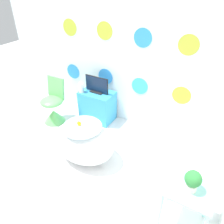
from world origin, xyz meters
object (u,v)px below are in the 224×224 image
Objects in this scene: potted_plant_left at (193,180)px; bathtub at (84,142)px; vase at (81,88)px; tv at (97,86)px; chair at (53,108)px.

bathtub is at bearing 169.84° from potted_plant_left.
vase is at bearing 127.00° from bathtub.
bathtub is 2.05× the size of tv.
bathtub is 1.56m from potted_plant_left.
chair is 3.38× the size of potted_plant_left.
tv reaches higher than potted_plant_left.
chair is at bearing -141.20° from vase.
vase is (0.41, 0.33, 0.37)m from chair.
potted_plant_left is (1.87, -1.21, -0.02)m from tv.
vase is at bearing 152.78° from potted_plant_left.
chair is at bearing 163.20° from potted_plant_left.
chair reaches higher than potted_plant_left.
chair is (-1.02, 0.49, -0.03)m from bathtub.
tv is 0.27m from vase.
chair is 1.83× the size of tv.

